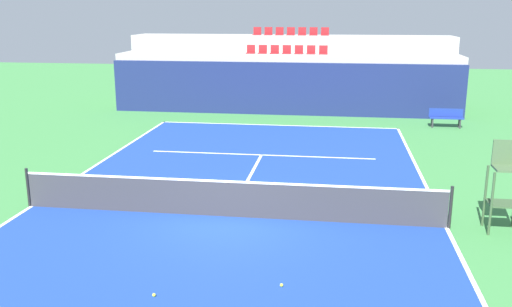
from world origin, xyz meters
TOP-DOWN VIEW (x-y plane):
  - ground_plane at (0.00, 0.00)m, footprint 80.00×80.00m
  - court_surface at (0.00, 0.00)m, footprint 11.00×24.00m
  - baseline_far at (0.00, 11.95)m, footprint 11.00×0.10m
  - sideline_left at (-5.45, 0.00)m, footprint 0.10×24.00m
  - sideline_right at (5.45, 0.00)m, footprint 0.10×24.00m
  - service_line_far at (0.00, 6.40)m, footprint 8.26×0.10m
  - centre_service_line at (0.00, 3.20)m, footprint 0.10×6.40m
  - back_wall at (0.00, 14.76)m, footprint 17.74×0.30m
  - stands_tier_lower at (0.00, 16.11)m, footprint 17.74×2.40m
  - stands_tier_upper at (0.00, 18.51)m, footprint 17.74×2.40m
  - seating_row_lower at (-0.00, 16.20)m, footprint 4.24×0.44m
  - seating_row_upper at (-0.00, 18.60)m, footprint 4.24×0.44m
  - tennis_net at (0.00, 0.00)m, footprint 11.08×0.08m
  - umpire_chair at (6.70, 0.06)m, footprint 0.76×0.66m
  - player_bench at (7.62, 12.61)m, footprint 1.50×0.40m
  - tennis_ball_0 at (1.74, -3.58)m, footprint 0.07×0.07m
  - tennis_ball_2 at (-0.58, -4.31)m, footprint 0.07×0.07m

SIDE VIEW (x-z plane):
  - ground_plane at x=0.00m, z-range 0.00..0.00m
  - court_surface at x=0.00m, z-range 0.00..0.01m
  - baseline_far at x=0.00m, z-range 0.01..0.01m
  - sideline_left at x=-5.45m, z-range 0.01..0.01m
  - sideline_right at x=5.45m, z-range 0.01..0.01m
  - service_line_far at x=0.00m, z-range 0.01..0.01m
  - centre_service_line at x=0.00m, z-range 0.01..0.01m
  - tennis_ball_0 at x=1.74m, z-range 0.01..0.08m
  - tennis_ball_2 at x=-0.58m, z-range 0.01..0.08m
  - player_bench at x=7.62m, z-range 0.08..0.93m
  - tennis_net at x=0.00m, z-range -0.03..1.04m
  - umpire_chair at x=6.70m, z-range 0.09..2.29m
  - back_wall at x=0.00m, z-range 0.00..2.64m
  - stands_tier_lower at x=0.00m, z-range 0.00..2.97m
  - stands_tier_upper at x=0.00m, z-range 0.00..3.81m
  - seating_row_lower at x=0.00m, z-range 2.87..3.31m
  - seating_row_upper at x=0.00m, z-range 3.72..4.16m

